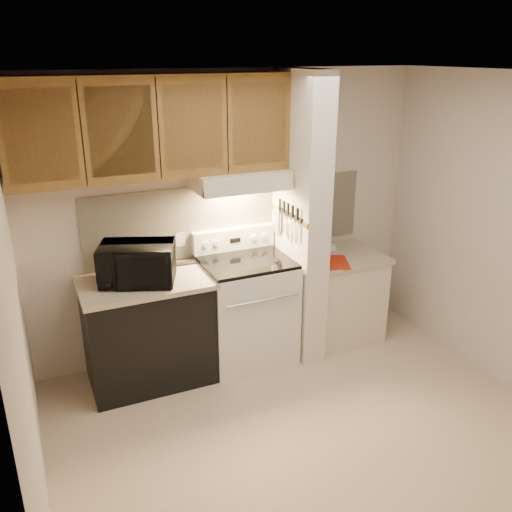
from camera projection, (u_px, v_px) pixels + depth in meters
floor at (308, 431)px, 3.99m from camera, size 3.60×3.60×0.00m
ceiling at (323, 74)px, 3.10m from camera, size 3.60×3.60×0.00m
wall_back at (231, 216)px, 4.83m from camera, size 3.60×2.50×0.02m
wall_left at (18, 329)px, 2.86m from camera, size 0.02×3.00×2.50m
backsplash at (231, 218)px, 4.82m from camera, size 2.60×0.02×0.63m
range_body at (246, 311)px, 4.81m from camera, size 0.76×0.65×0.92m
oven_window at (261, 322)px, 4.53m from camera, size 0.50×0.01×0.30m
oven_handle at (263, 300)px, 4.42m from camera, size 0.65×0.02×0.02m
cooktop at (246, 261)px, 4.64m from camera, size 0.74×0.64×0.03m
range_backguard at (234, 239)px, 4.85m from camera, size 0.76×0.08×0.20m
range_display at (235, 240)px, 4.81m from camera, size 0.10×0.01×0.04m
range_knob_left_outer at (206, 245)px, 4.70m from camera, size 0.05×0.02×0.05m
range_knob_left_inner at (216, 243)px, 4.74m from camera, size 0.05×0.02×0.05m
range_knob_right_inner at (254, 238)px, 4.88m from camera, size 0.05×0.02×0.05m
range_knob_right_outer at (264, 236)px, 4.92m from camera, size 0.05×0.02×0.05m
dishwasher_front at (149, 333)px, 4.50m from camera, size 1.00×0.63×0.87m
left_countertop at (145, 282)px, 4.33m from camera, size 1.04×0.67×0.04m
spoon_rest at (185, 264)px, 4.65m from camera, size 0.20×0.08×0.01m
teal_jar at (134, 266)px, 4.49m from camera, size 0.08×0.08×0.09m
outlet at (180, 240)px, 4.68m from camera, size 0.08×0.01×0.12m
microwave at (137, 264)px, 4.24m from camera, size 0.67×0.56×0.32m
partition_pillar at (300, 219)px, 4.72m from camera, size 0.22×0.70×2.50m
pillar_trim at (288, 215)px, 4.66m from camera, size 0.01×0.70×0.04m
knife_strip at (290, 215)px, 4.61m from camera, size 0.02×0.42×0.04m
knife_blade_a at (297, 231)px, 4.50m from camera, size 0.01×0.03×0.16m
knife_handle_a at (298, 214)px, 4.45m from camera, size 0.02×0.02×0.10m
knife_blade_b at (293, 230)px, 4.58m from camera, size 0.01×0.04×0.18m
knife_handle_b at (293, 211)px, 4.52m from camera, size 0.02×0.02×0.10m
knife_blade_c at (289, 228)px, 4.64m from camera, size 0.01×0.04×0.20m
knife_handle_c at (288, 209)px, 4.60m from camera, size 0.02×0.02×0.10m
knife_blade_d at (284, 224)px, 4.71m from camera, size 0.01×0.04×0.16m
knife_handle_d at (284, 207)px, 4.66m from camera, size 0.02×0.02×0.10m
knife_blade_e at (280, 222)px, 4.79m from camera, size 0.01×0.04×0.18m
knife_handle_e at (280, 204)px, 4.74m from camera, size 0.02×0.02×0.10m
oven_mitt at (278, 220)px, 4.83m from camera, size 0.03×0.09×0.22m
right_cab_base at (339, 298)px, 5.20m from camera, size 0.70×0.60×0.81m
right_countertop at (342, 257)px, 5.05m from camera, size 0.74×0.64×0.04m
red_folder at (334, 262)px, 4.84m from camera, size 0.35×0.40×0.01m
white_box at (327, 247)px, 5.17m from camera, size 0.17×0.13×0.04m
range_hood at (240, 179)px, 4.51m from camera, size 0.78×0.44×0.15m
hood_lip at (250, 190)px, 4.34m from camera, size 0.78×0.04×0.06m
upper_cabinets at (153, 127)px, 4.12m from camera, size 2.18×0.33×0.77m
cab_door_a at (40, 136)px, 3.67m from camera, size 0.46×0.01×0.63m
cab_gap_a at (82, 134)px, 3.77m from camera, size 0.01×0.01×0.73m
cab_door_b at (121, 132)px, 3.88m from camera, size 0.46×0.01×0.63m
cab_gap_b at (158, 129)px, 3.98m from camera, size 0.01×0.01×0.73m
cab_door_c at (194, 127)px, 4.09m from camera, size 0.46×0.01×0.63m
cab_gap_c at (227, 126)px, 4.19m from camera, size 0.01×0.01×0.73m
cab_door_d at (259, 124)px, 4.29m from camera, size 0.46×0.01×0.63m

